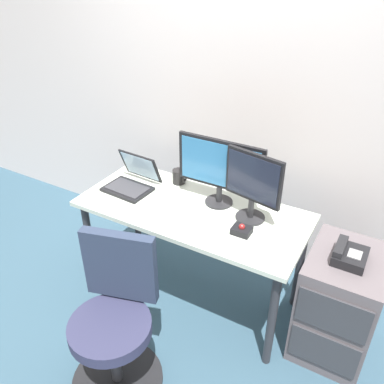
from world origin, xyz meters
name	(u,v)px	position (x,y,z in m)	size (l,w,h in m)	color
ground_plane	(192,293)	(0.00, 0.00, 0.00)	(8.00, 8.00, 0.00)	#335163
back_wall	(242,79)	(0.00, 0.68, 1.40)	(6.00, 0.10, 2.80)	silver
desk	(192,219)	(0.00, 0.00, 0.65)	(1.47, 0.66, 0.74)	silver
file_cabinet	(338,304)	(0.97, 0.05, 0.35)	(0.42, 0.53, 0.69)	#5F565A
desk_phone	(349,255)	(0.96, 0.04, 0.73)	(0.17, 0.20, 0.09)	black
office_chair	(115,324)	(-0.04, -0.77, 0.41)	(0.52, 0.53, 0.92)	black
monitor_main	(220,168)	(0.12, 0.14, 1.00)	(0.57, 0.18, 0.44)	#262628
monitor_side	(253,183)	(0.36, 0.08, 0.99)	(0.37, 0.18, 0.44)	#262628
keyboard	(178,225)	(0.02, -0.22, 0.75)	(0.42, 0.15, 0.03)	silver
laptop	(132,181)	(-0.49, 0.03, 0.79)	(0.33, 0.32, 0.23)	black
trackball_mouse	(242,230)	(0.38, -0.09, 0.76)	(0.11, 0.09, 0.07)	black
coffee_mug	(179,177)	(-0.24, 0.24, 0.79)	(0.10, 0.09, 0.10)	black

